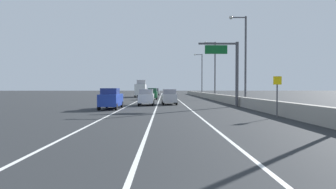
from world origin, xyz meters
name	(u,v)px	position (x,y,z in m)	size (l,w,h in m)	color
ground_plane	(169,97)	(0.00, 64.00, 0.00)	(320.00, 320.00, 0.00)	#26282B
lane_stripe_left	(143,98)	(-5.50, 55.00, 0.00)	(0.16, 130.00, 0.00)	silver
lane_stripe_center	(160,98)	(-2.00, 55.00, 0.00)	(0.16, 130.00, 0.00)	silver
lane_stripe_right	(177,98)	(1.50, 55.00, 0.00)	(0.16, 130.00, 0.00)	silver
jersey_barrier_right	(223,98)	(7.95, 40.00, 0.55)	(0.60, 120.00, 1.10)	#9E998E
overhead_sign_gantry	(231,66)	(6.60, 29.85, 4.73)	(4.68, 0.36, 7.50)	#47474C
speed_advisory_sign	(277,93)	(7.05, 17.70, 1.76)	(0.60, 0.11, 3.00)	#4C4C51
lamp_post_right_second	(244,55)	(8.44, 31.03, 6.18)	(2.14, 0.44, 10.84)	#4C4C51
lamp_post_right_third	(214,67)	(8.19, 49.54, 6.18)	(2.14, 0.44, 10.84)	#4C4C51
lamp_post_right_fourth	(201,72)	(8.32, 68.05, 6.18)	(2.14, 0.44, 10.84)	#4C4C51
car_blue_0	(111,99)	(-6.62, 26.28, 1.06)	(1.88, 4.58, 2.13)	#1E389E
car_black_1	(153,93)	(-3.59, 62.58, 0.95)	(2.01, 4.76, 1.90)	black
car_gray_2	(156,92)	(-3.48, 79.93, 1.04)	(1.97, 4.66, 2.10)	slate
car_green_3	(152,94)	(-3.31, 49.91, 1.05)	(1.87, 4.48, 2.12)	#196033
car_white_4	(146,97)	(-3.35, 32.35, 1.00)	(1.93, 4.03, 2.01)	white
car_silver_5	(169,97)	(-0.46, 34.00, 0.99)	(2.02, 4.36, 1.99)	#B7B7BC
box_truck	(141,89)	(-6.66, 64.27, 1.88)	(2.65, 8.33, 4.12)	silver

